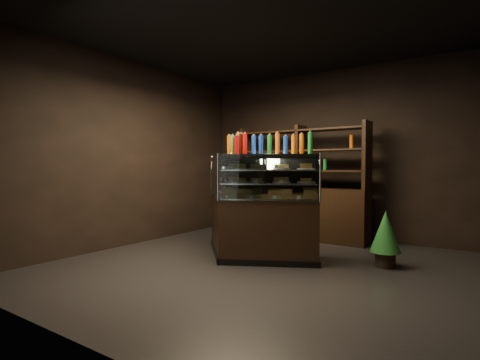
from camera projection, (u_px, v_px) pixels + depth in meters
name	position (u px, v px, depth m)	size (l,w,h in m)	color
ground	(262.00, 267.00, 4.72)	(5.00, 5.00, 0.00)	black
room_shell	(263.00, 113.00, 4.66)	(5.02, 5.02, 3.01)	black
display_case	(252.00, 223.00, 5.27)	(2.04, 1.42, 1.44)	black
food_display	(252.00, 181.00, 5.24)	(1.69, 1.00, 0.44)	gold
bottles_top	(252.00, 145.00, 5.23)	(1.52, 0.86, 0.30)	#D8590A
potted_conifer	(386.00, 231.00, 4.73)	(0.38, 0.38, 0.81)	black
back_shelving	(301.00, 204.00, 6.64)	(2.39, 0.47, 2.00)	black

